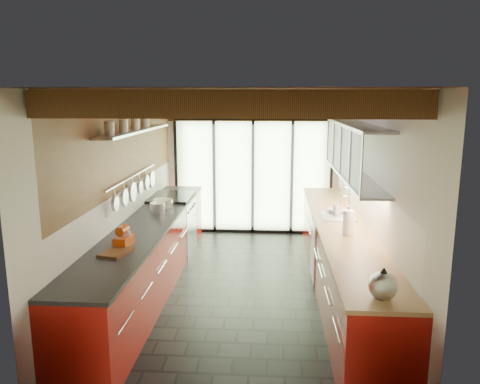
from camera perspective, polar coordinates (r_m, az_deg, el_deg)
The scene contains 18 objects.
ground at distance 6.43m, azimuth 0.48°, elevation -11.72°, with size 5.50×5.50×0.00m, color black.
room_shell at distance 5.97m, azimuth 0.51°, elevation 3.02°, with size 5.50×5.50×5.50m.
ceiling_beams at distance 6.28m, azimuth 0.74°, elevation 10.84°, with size 3.14×5.06×4.90m.
glass_door at distance 8.64m, azimuth 1.59°, elevation 5.69°, with size 2.95×0.10×2.90m.
left_counter at distance 6.46m, azimuth -10.97°, elevation -7.44°, with size 0.68×5.00×0.92m.
range_stove at distance 7.80m, azimuth -8.26°, elevation -3.96°, with size 0.66×0.90×0.97m.
right_counter at distance 6.32m, azimuth 12.21°, elevation -7.93°, with size 0.68×5.00×0.92m.
sink_assembly at distance 6.56m, azimuth 12.03°, elevation -2.65°, with size 0.45×0.52×0.43m.
upper_cabinets_right at distance 6.33m, azimuth 13.77°, elevation 4.96°, with size 0.34×3.00×3.00m.
left_wall_fixtures at distance 6.46m, azimuth -12.53°, elevation 4.72°, with size 0.28×2.60×0.96m.
stand_mixer at distance 5.33m, azimuth -14.02°, elevation -5.41°, with size 0.17×0.28×0.24m.
pot_large at distance 6.78m, azimuth -10.02°, elevation -1.86°, with size 0.21×0.21×0.14m, color silver.
pot_small at distance 7.10m, azimuth -9.37°, elevation -1.32°, with size 0.30×0.30×0.11m, color silver.
cutting_board at distance 5.11m, azimuth -14.91°, elevation -7.13°, with size 0.25×0.34×0.03m, color brown.
kettle at distance 4.05m, azimuth 17.04°, elevation -10.68°, with size 0.28×0.32×0.28m.
paper_towel at distance 5.71m, azimuth 13.07°, elevation -3.68°, with size 0.16×0.16×0.36m.
soap_bottle at distance 6.69m, azimuth 11.73°, elevation -1.88°, with size 0.08×0.09×0.19m, color silver.
bowl at distance 6.79m, azimuth 11.60°, elevation -2.25°, with size 0.23×0.23×0.06m, color silver.
Camera 1 is at (0.35, -5.90, 2.53)m, focal length 35.00 mm.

